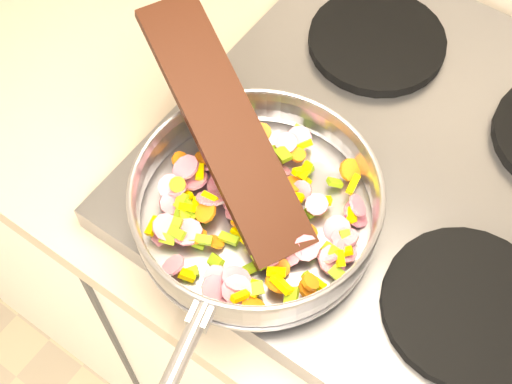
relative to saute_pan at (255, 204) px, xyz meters
The scene contains 7 objects.
cooktop 0.23m from the saute_pan, 59.68° to the left, with size 0.60×0.60×0.04m, color #939399.
grate_fl 0.07m from the saute_pan, 120.31° to the left, with size 0.19×0.19×0.02m, color black.
grate_fr 0.26m from the saute_pan, 11.20° to the left, with size 0.19×0.19×0.02m, color black.
grate_bl 0.33m from the saute_pan, 95.03° to the left, with size 0.19×0.19×0.02m, color black.
saute_pan is the anchor object (origin of this frame).
vegetable_heap 0.02m from the saute_pan, behind, with size 0.26×0.26×0.05m.
wooden_spatula 0.09m from the saute_pan, 149.88° to the left, with size 0.33×0.07×0.02m, color black.
Camera 1 is at (-0.58, 1.15, 1.68)m, focal length 50.00 mm.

